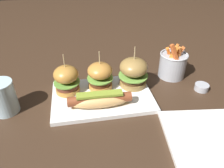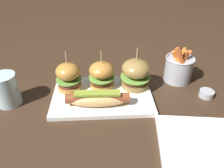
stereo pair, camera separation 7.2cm
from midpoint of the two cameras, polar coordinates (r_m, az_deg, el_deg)
The scene contains 10 objects.
ground_plane at distance 0.75m, azimuth -5.27°, elevation -3.78°, with size 3.00×3.00×0.00m, color #382619.
platter_main at distance 0.74m, azimuth -5.30°, elevation -3.35°, with size 0.33×0.22×0.01m, color white.
hot_dog at distance 0.68m, azimuth -6.22°, elevation -4.27°, with size 0.20×0.06×0.05m.
slider_left at distance 0.75m, azimuth -14.46°, elevation 1.15°, with size 0.09×0.09×0.14m.
slider_center at distance 0.75m, azimuth -6.16°, elevation 2.09°, with size 0.09×0.09×0.14m.
slider_right at distance 0.76m, azimuth 2.92°, elevation 3.07°, with size 0.10×0.10×0.15m.
fries_bucket at distance 0.86m, azimuth 13.22°, elevation 4.95°, with size 0.10×0.10×0.15m.
sauce_ramekin at distance 0.83m, azimuth 20.03°, elevation -0.82°, with size 0.05×0.05×0.02m.
side_plate at distance 0.64m, azimuth 20.32°, elevation -13.14°, with size 0.21×0.21×0.01m, color white.
water_glass at distance 0.75m, azimuth -29.01°, elevation -3.19°, with size 0.08×0.08×0.11m, color silver.
Camera 1 is at (-0.07, -0.59, 0.46)m, focal length 35.15 mm.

